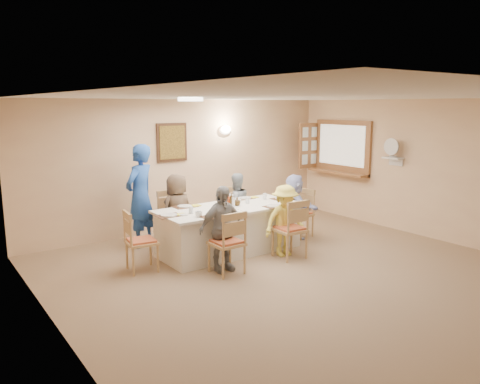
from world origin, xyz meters
TOP-DOWN VIEW (x-y plane):
  - ground at (0.00, 0.00)m, footprint 7.00×7.00m
  - room_walls at (0.00, 0.00)m, footprint 7.00×7.00m
  - wall_picture at (-0.30, 3.46)m, footprint 0.62×0.05m
  - wall_sconce at (0.90, 3.44)m, footprint 0.26×0.09m
  - ceiling_light at (-1.00, 1.50)m, footprint 0.36×0.36m
  - serving_hatch at (3.21, 2.40)m, footprint 0.06×1.50m
  - hatch_sill at (3.09, 2.40)m, footprint 0.30×1.50m
  - shutter_door at (2.95, 3.16)m, footprint 0.55×0.04m
  - fan_shelf at (3.13, 1.05)m, footprint 0.22×0.36m
  - desk_fan at (3.10, 1.05)m, footprint 0.30×0.30m
  - dining_table at (-0.19, 1.70)m, footprint 2.40×1.01m
  - chair_back_left at (-0.79, 2.50)m, footprint 0.46×0.46m
  - chair_back_right at (0.41, 2.50)m, footprint 0.46×0.46m
  - chair_front_left at (-0.79, 0.90)m, footprint 0.45×0.45m
  - chair_front_right at (0.41, 0.90)m, footprint 0.49×0.49m
  - chair_left_end at (-1.74, 1.70)m, footprint 0.49×0.49m
  - chair_right_end at (1.36, 1.70)m, footprint 0.48×0.48m
  - diner_back_left at (-0.79, 2.38)m, footprint 0.76×0.62m
  - diner_back_right at (0.41, 2.38)m, footprint 0.69×0.59m
  - diner_front_left at (-0.79, 1.02)m, footprint 0.74×0.32m
  - diner_front_right at (0.41, 1.02)m, footprint 0.81×0.54m
  - diner_right_end at (1.23, 1.70)m, footprint 1.22×0.76m
  - caregiver at (-1.24, 2.85)m, footprint 1.01×0.99m
  - placemat_fl at (-0.79, 1.28)m, footprint 0.35×0.26m
  - plate_fl at (-0.79, 1.28)m, footprint 0.22×0.22m
  - napkin_fl at (-0.61, 1.23)m, footprint 0.15×0.15m
  - placemat_fr at (0.41, 1.28)m, footprint 0.33×0.25m
  - plate_fr at (0.41, 1.28)m, footprint 0.25×0.25m
  - napkin_fr at (0.59, 1.23)m, footprint 0.14×0.14m
  - placemat_bl at (-0.79, 2.12)m, footprint 0.37×0.28m
  - plate_bl at (-0.79, 2.12)m, footprint 0.23×0.23m
  - napkin_bl at (-0.61, 2.07)m, footprint 0.14×0.14m
  - placemat_br at (0.41, 2.12)m, footprint 0.34×0.25m
  - plate_br at (0.41, 2.12)m, footprint 0.24×0.24m
  - napkin_br at (0.59, 2.07)m, footprint 0.14×0.14m
  - placemat_le at (-1.29, 1.70)m, footprint 0.37×0.27m
  - plate_le at (-1.29, 1.70)m, footprint 0.25×0.25m
  - napkin_le at (-1.11, 1.65)m, footprint 0.14×0.14m
  - placemat_re at (0.93, 1.70)m, footprint 0.37×0.27m
  - plate_re at (0.93, 1.70)m, footprint 0.24×0.24m
  - napkin_re at (1.11, 1.65)m, footprint 0.14×0.14m
  - teacup_a at (-0.96, 1.39)m, footprint 0.14×0.14m
  - teacup_b at (0.17, 2.19)m, footprint 0.17×0.17m
  - bowl_a at (-0.42, 1.46)m, footprint 0.24×0.24m
  - bowl_b at (0.13, 1.97)m, footprint 0.31×0.31m
  - condiment_ketchup at (-0.24, 1.71)m, footprint 0.13×0.13m
  - condiment_brown at (-0.13, 1.75)m, footprint 0.11×0.11m
  - condiment_malt at (-0.04, 1.70)m, footprint 0.17×0.17m
  - drinking_glass at (-0.34, 1.75)m, footprint 0.07×0.07m

SIDE VIEW (x-z plane):
  - ground at x=0.00m, z-range 0.00..0.00m
  - dining_table at x=-0.19m, z-range 0.00..0.76m
  - chair_right_end at x=1.36m, z-range 0.00..0.88m
  - chair_back_right at x=0.41m, z-range 0.00..0.89m
  - chair_left_end at x=-1.74m, z-range 0.00..0.91m
  - chair_front_left at x=-0.79m, z-range 0.00..0.93m
  - chair_front_right at x=0.41m, z-range 0.00..0.96m
  - chair_back_left at x=-0.79m, z-range 0.00..0.96m
  - diner_front_right at x=0.41m, z-range 0.00..1.15m
  - diner_right_end at x=1.23m, z-range 0.00..1.18m
  - diner_back_right at x=0.41m, z-range 0.00..1.18m
  - diner_front_left at x=-0.79m, z-range 0.00..1.26m
  - diner_back_left at x=-0.79m, z-range 0.00..1.27m
  - placemat_fl at x=-0.79m, z-range 0.76..0.77m
  - placemat_fr at x=0.41m, z-range 0.76..0.77m
  - placemat_bl at x=-0.79m, z-range 0.76..0.77m
  - placemat_br at x=0.41m, z-range 0.76..0.77m
  - placemat_le at x=-1.29m, z-range 0.76..0.77m
  - placemat_re at x=0.93m, z-range 0.76..0.77m
  - napkin_fl at x=-0.61m, z-range 0.77..0.77m
  - napkin_fr at x=0.59m, z-range 0.77..0.77m
  - napkin_bl at x=-0.61m, z-range 0.77..0.77m
  - napkin_br at x=0.59m, z-range 0.77..0.77m
  - napkin_le at x=-1.11m, z-range 0.77..0.77m
  - napkin_re at x=1.11m, z-range 0.77..0.77m
  - plate_fl at x=-0.79m, z-range 0.77..0.78m
  - plate_fr at x=0.41m, z-range 0.77..0.78m
  - plate_bl at x=-0.79m, z-range 0.77..0.78m
  - plate_br at x=0.41m, z-range 0.77..0.78m
  - plate_le at x=-1.29m, z-range 0.77..0.78m
  - plate_re at x=0.93m, z-range 0.77..0.78m
  - bowl_a at x=-0.42m, z-range 0.76..0.82m
  - bowl_b at x=0.13m, z-range 0.76..0.82m
  - teacup_a at x=-0.96m, z-range 0.76..0.84m
  - teacup_b at x=0.17m, z-range 0.76..0.85m
  - drinking_glass at x=-0.34m, z-range 0.77..0.87m
  - condiment_malt at x=-0.04m, z-range 0.76..0.90m
  - condiment_brown at x=-0.13m, z-range 0.76..0.97m
  - caregiver at x=-1.24m, z-range 0.00..1.75m
  - condiment_ketchup at x=-0.24m, z-range 0.76..1.01m
  - hatch_sill at x=3.09m, z-range 0.95..1.00m
  - fan_shelf at x=3.13m, z-range 1.39..1.41m
  - serving_hatch at x=3.21m, z-range 0.92..2.08m
  - shutter_door at x=2.95m, z-range 1.00..2.00m
  - room_walls at x=0.00m, z-range -1.99..5.01m
  - desk_fan at x=3.10m, z-range 1.41..1.69m
  - wall_picture at x=-0.30m, z-range 1.34..2.06m
  - wall_sconce at x=0.90m, z-range 1.81..1.99m
  - ceiling_light at x=-1.00m, z-range 2.45..2.50m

